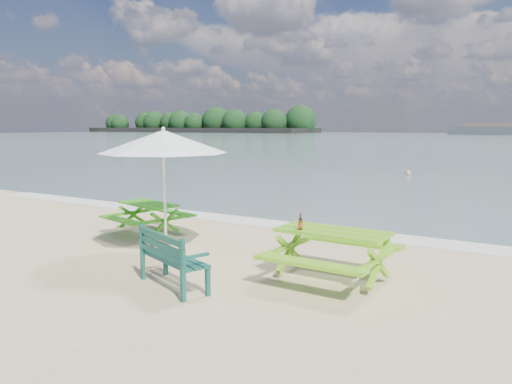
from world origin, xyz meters
The scene contains 9 objects.
foam_strip centered at (0.00, 4.60, 0.01)m, with size 22.00×0.90×0.01m, color silver.
island_headland centered at (-110.00, 140.00, 3.26)m, with size 90.00×22.00×7.60m.
picnic_table_left centered at (-2.51, 2.26, 0.33)m, with size 1.76×1.88×0.68m.
picnic_table_right centered at (2.26, 1.21, 0.38)m, with size 1.71×1.89×0.79m.
park_bench centered at (0.40, -0.28, 0.26)m, with size 1.42×0.90×0.83m.
side_table centered at (-0.95, 1.07, 0.16)m, with size 0.52×0.52×0.30m.
patio_umbrella centered at (-0.95, 1.07, 2.07)m, with size 2.60×2.60×2.28m.
beer_bottle centered at (1.84, 0.96, 0.88)m, with size 0.07×0.07×0.26m.
swimmer centered at (-1.11, 18.42, -0.54)m, with size 0.64×0.49×1.58m.
Camera 1 is at (5.14, -5.68, 2.36)m, focal length 35.00 mm.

